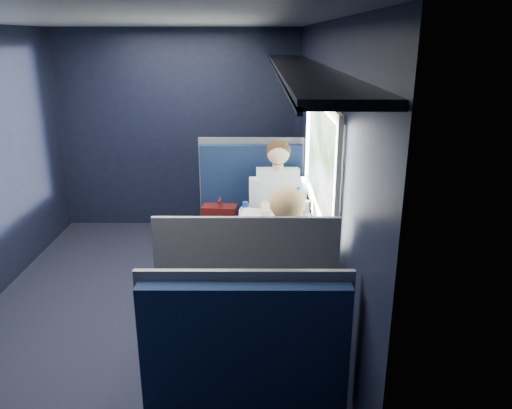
{
  "coord_description": "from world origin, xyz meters",
  "views": [
    {
      "loc": [
        0.91,
        -3.69,
        2.19
      ],
      "look_at": [
        0.9,
        0.0,
        0.95
      ],
      "focal_mm": 35.0,
      "sensor_mm": 36.0,
      "label": 1
    }
  ],
  "objects_px": {
    "man": "(278,204)",
    "laptop": "(307,224)",
    "seat_bay_far": "(248,326)",
    "woman": "(286,270)",
    "cup": "(305,206)",
    "table": "(273,238)",
    "seat_bay_near": "(250,227)",
    "bottle_small": "(298,202)",
    "seat_row_front": "(252,199)"
  },
  "relations": [
    {
      "from": "woman",
      "to": "laptop",
      "type": "xyz_separation_m",
      "value": [
        0.2,
        0.68,
        0.07
      ]
    },
    {
      "from": "seat_bay_near",
      "to": "seat_row_front",
      "type": "relative_size",
      "value": 1.09
    },
    {
      "from": "bottle_small",
      "to": "cup",
      "type": "bearing_deg",
      "value": 32.41
    },
    {
      "from": "seat_row_front",
      "to": "seat_bay_far",
      "type": "bearing_deg",
      "value": -90.0
    },
    {
      "from": "seat_row_front",
      "to": "woman",
      "type": "xyz_separation_m",
      "value": [
        0.25,
        -2.5,
        0.32
      ]
    },
    {
      "from": "seat_bay_near",
      "to": "woman",
      "type": "distance_m",
      "value": 1.63
    },
    {
      "from": "seat_bay_near",
      "to": "man",
      "type": "relative_size",
      "value": 0.95
    },
    {
      "from": "seat_bay_near",
      "to": "seat_bay_far",
      "type": "relative_size",
      "value": 1.0
    },
    {
      "from": "laptop",
      "to": "cup",
      "type": "height_order",
      "value": "laptop"
    },
    {
      "from": "man",
      "to": "laptop",
      "type": "xyz_separation_m",
      "value": [
        0.2,
        -0.73,
        0.08
      ]
    },
    {
      "from": "seat_bay_near",
      "to": "table",
      "type": "bearing_deg",
      "value": -77.45
    },
    {
      "from": "seat_bay_near",
      "to": "laptop",
      "type": "distance_m",
      "value": 1.08
    },
    {
      "from": "seat_bay_near",
      "to": "cup",
      "type": "distance_m",
      "value": 0.76
    },
    {
      "from": "man",
      "to": "laptop",
      "type": "relative_size",
      "value": 4.18
    },
    {
      "from": "bottle_small",
      "to": "laptop",
      "type": "bearing_deg",
      "value": -84.94
    },
    {
      "from": "laptop",
      "to": "bottle_small",
      "type": "distance_m",
      "value": 0.42
    },
    {
      "from": "table",
      "to": "laptop",
      "type": "height_order",
      "value": "laptop"
    },
    {
      "from": "laptop",
      "to": "woman",
      "type": "bearing_deg",
      "value": -106.5
    },
    {
      "from": "man",
      "to": "bottle_small",
      "type": "height_order",
      "value": "man"
    },
    {
      "from": "seat_bay_near",
      "to": "cup",
      "type": "relative_size",
      "value": 12.72
    },
    {
      "from": "seat_row_front",
      "to": "cup",
      "type": "xyz_separation_m",
      "value": [
        0.48,
        -1.37,
        0.38
      ]
    },
    {
      "from": "woman",
      "to": "seat_row_front",
      "type": "bearing_deg",
      "value": 95.7
    },
    {
      "from": "table",
      "to": "seat_bay_near",
      "type": "height_order",
      "value": "seat_bay_near"
    },
    {
      "from": "seat_bay_far",
      "to": "woman",
      "type": "distance_m",
      "value": 0.43
    },
    {
      "from": "seat_bay_near",
      "to": "seat_bay_far",
      "type": "xyz_separation_m",
      "value": [
        0.01,
        -1.74,
        -0.01
      ]
    },
    {
      "from": "table",
      "to": "seat_bay_near",
      "type": "bearing_deg",
      "value": 102.55
    },
    {
      "from": "seat_bay_near",
      "to": "seat_bay_far",
      "type": "distance_m",
      "value": 1.74
    },
    {
      "from": "seat_row_front",
      "to": "table",
      "type": "bearing_deg",
      "value": -84.2
    },
    {
      "from": "cup",
      "to": "seat_bay_near",
      "type": "bearing_deg",
      "value": 138.12
    },
    {
      "from": "seat_bay_far",
      "to": "seat_row_front",
      "type": "height_order",
      "value": "seat_bay_far"
    },
    {
      "from": "seat_row_front",
      "to": "laptop",
      "type": "xyz_separation_m",
      "value": [
        0.45,
        -1.83,
        0.39
      ]
    },
    {
      "from": "table",
      "to": "seat_bay_near",
      "type": "relative_size",
      "value": 0.79
    },
    {
      "from": "seat_bay_near",
      "to": "cup",
      "type": "xyz_separation_m",
      "value": [
        0.49,
        -0.44,
        0.37
      ]
    },
    {
      "from": "table",
      "to": "seat_row_front",
      "type": "bearing_deg",
      "value": 95.8
    },
    {
      "from": "table",
      "to": "woman",
      "type": "bearing_deg",
      "value": -84.55
    },
    {
      "from": "laptop",
      "to": "seat_row_front",
      "type": "bearing_deg",
      "value": 103.86
    },
    {
      "from": "seat_row_front",
      "to": "woman",
      "type": "bearing_deg",
      "value": -84.3
    },
    {
      "from": "seat_bay_near",
      "to": "woman",
      "type": "height_order",
      "value": "woman"
    },
    {
      "from": "table",
      "to": "laptop",
      "type": "relative_size",
      "value": 3.16
    },
    {
      "from": "seat_bay_near",
      "to": "man",
      "type": "distance_m",
      "value": 0.43
    },
    {
      "from": "bottle_small",
      "to": "cup",
      "type": "xyz_separation_m",
      "value": [
        0.07,
        0.04,
        -0.05
      ]
    },
    {
      "from": "table",
      "to": "bottle_small",
      "type": "height_order",
      "value": "bottle_small"
    },
    {
      "from": "seat_bay_near",
      "to": "man",
      "type": "bearing_deg",
      "value": -33.19
    },
    {
      "from": "seat_bay_far",
      "to": "laptop",
      "type": "height_order",
      "value": "seat_bay_far"
    },
    {
      "from": "table",
      "to": "seat_bay_far",
      "type": "relative_size",
      "value": 0.79
    },
    {
      "from": "seat_bay_far",
      "to": "laptop",
      "type": "distance_m",
      "value": 1.03
    },
    {
      "from": "seat_bay_far",
      "to": "cup",
      "type": "bearing_deg",
      "value": 69.79
    },
    {
      "from": "seat_bay_near",
      "to": "laptop",
      "type": "height_order",
      "value": "seat_bay_near"
    },
    {
      "from": "table",
      "to": "seat_bay_far",
      "type": "xyz_separation_m",
      "value": [
        -0.18,
        -0.87,
        -0.25
      ]
    },
    {
      "from": "table",
      "to": "cup",
      "type": "relative_size",
      "value": 10.1
    }
  ]
}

